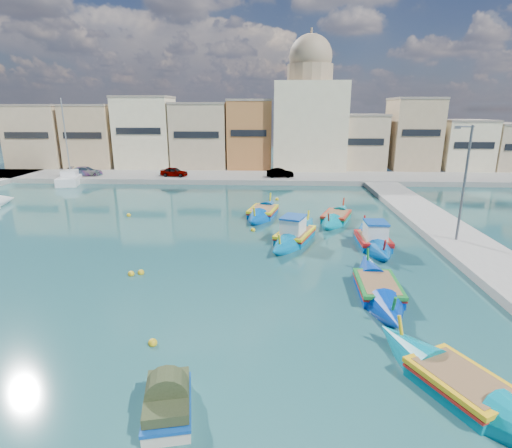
% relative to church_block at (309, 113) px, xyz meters
% --- Properties ---
extents(ground, '(160.00, 160.00, 0.00)m').
position_rel_church_block_xyz_m(ground, '(-10.00, -40.00, -8.41)').
color(ground, '#143A3E').
rests_on(ground, ground).
extents(north_quay, '(80.00, 8.00, 0.60)m').
position_rel_church_block_xyz_m(north_quay, '(-10.00, -8.00, -8.11)').
color(north_quay, gray).
rests_on(north_quay, ground).
extents(north_townhouses, '(83.20, 7.87, 10.19)m').
position_rel_church_block_xyz_m(north_townhouses, '(-3.32, -0.64, -3.41)').
color(north_townhouses, tan).
rests_on(north_townhouses, ground).
extents(church_block, '(10.00, 10.00, 19.10)m').
position_rel_church_block_xyz_m(church_block, '(0.00, 0.00, 0.00)').
color(church_block, beige).
rests_on(church_block, ground).
extents(quay_street_lamp, '(1.18, 0.16, 8.00)m').
position_rel_church_block_xyz_m(quay_street_lamp, '(7.44, -34.00, -4.07)').
color(quay_street_lamp, '#595B60').
rests_on(quay_street_lamp, ground).
extents(parked_cars, '(29.09, 2.15, 1.19)m').
position_rel_church_block_xyz_m(parked_cars, '(-19.36, -9.50, -7.22)').
color(parked_cars, '#4C1919').
rests_on(parked_cars, north_quay).
extents(luzzu_turquoise_cabin, '(5.02, 9.14, 2.90)m').
position_rel_church_block_xyz_m(luzzu_turquoise_cabin, '(-3.29, -33.20, -8.06)').
color(luzzu_turquoise_cabin, '#0068A0').
rests_on(luzzu_turquoise_cabin, ground).
extents(luzzu_blue_cabin, '(2.02, 7.91, 2.80)m').
position_rel_church_block_xyz_m(luzzu_blue_cabin, '(1.95, -34.15, -8.07)').
color(luzzu_blue_cabin, '#0051A9').
rests_on(luzzu_blue_cabin, ground).
extents(luzzu_cyan_mid, '(4.57, 8.19, 2.38)m').
position_rel_church_block_xyz_m(luzzu_cyan_mid, '(0.39, -27.81, -8.16)').
color(luzzu_cyan_mid, '#0089A0').
rests_on(luzzu_cyan_mid, ground).
extents(luzzu_green, '(3.69, 8.29, 2.53)m').
position_rel_church_block_xyz_m(luzzu_green, '(-5.76, -26.59, -8.14)').
color(luzzu_green, '#004BAA').
rests_on(luzzu_green, ground).
extents(luzzu_blue_south, '(2.23, 8.48, 2.43)m').
position_rel_church_block_xyz_m(luzzu_blue_south, '(0.47, -41.59, -8.15)').
color(luzzu_blue_south, '#0031AA').
rests_on(luzzu_blue_south, ground).
extents(luzzu_cyan_south, '(5.31, 7.80, 2.42)m').
position_rel_church_block_xyz_m(luzzu_cyan_south, '(1.37, -48.85, -8.15)').
color(luzzu_cyan_south, '#00839D').
rests_on(luzzu_cyan_south, ground).
extents(tender_near, '(1.90, 2.81, 1.27)m').
position_rel_church_block_xyz_m(tender_near, '(-7.89, -50.20, -8.02)').
color(tender_near, beige).
rests_on(tender_near, ground).
extents(yacht_north, '(4.51, 8.64, 11.11)m').
position_rel_church_block_xyz_m(yacht_north, '(-30.81, -10.12, -7.97)').
color(yacht_north, white).
rests_on(yacht_north, ground).
extents(mooring_buoys, '(19.40, 26.74, 0.36)m').
position_rel_church_block_xyz_m(mooring_buoys, '(-8.72, -34.85, -8.33)').
color(mooring_buoys, yellow).
rests_on(mooring_buoys, ground).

